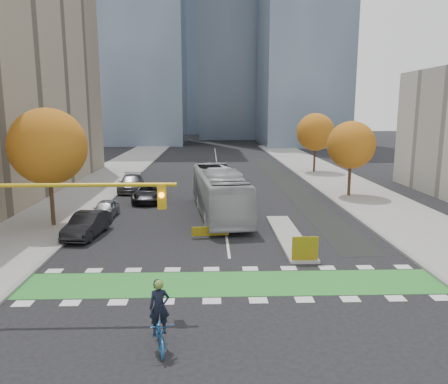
{
  "coord_description": "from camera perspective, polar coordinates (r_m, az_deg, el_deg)",
  "views": [
    {
      "loc": [
        -1.04,
        -17.92,
        8.08
      ],
      "look_at": [
        -0.17,
        8.92,
        3.0
      ],
      "focal_mm": 35.0,
      "sensor_mm": 36.0,
      "label": 1
    }
  ],
  "objects": [
    {
      "name": "ground",
      "position": [
        19.68,
        1.39,
        -13.53
      ],
      "size": [
        300.0,
        300.0,
        0.0
      ],
      "primitive_type": "plane",
      "color": "black",
      "rests_on": "ground"
    },
    {
      "name": "sidewalk_west",
      "position": [
        40.7,
        -19.64,
        -1.26
      ],
      "size": [
        7.0,
        120.0,
        0.15
      ],
      "primitive_type": "cube",
      "color": "gray",
      "rests_on": "ground"
    },
    {
      "name": "bus",
      "position": [
        33.7,
        -0.6,
        -0.02
      ],
      "size": [
        4.5,
        13.21,
        3.61
      ],
      "primitive_type": "imported",
      "rotation": [
        0.0,
        0.0,
        0.12
      ],
      "color": "#A8AFB0",
      "rests_on": "ground"
    },
    {
      "name": "tree_east_near",
      "position": [
        42.12,
        16.28,
        5.91
      ],
      "size": [
        4.4,
        4.4,
        7.08
      ],
      "color": "#332114",
      "rests_on": "ground"
    },
    {
      "name": "parked_car_c",
      "position": [
        44.82,
        -12.06,
        1.13
      ],
      "size": [
        2.58,
        5.68,
        1.61
      ],
      "primitive_type": "imported",
      "rotation": [
        0.0,
        0.0,
        0.06
      ],
      "color": "#49494E",
      "rests_on": "ground"
    },
    {
      "name": "median_island",
      "position": [
        28.53,
        8.45,
        -5.69
      ],
      "size": [
        1.6,
        10.0,
        0.16
      ],
      "primitive_type": "cube",
      "color": "gray",
      "rests_on": "ground"
    },
    {
      "name": "hazard_board",
      "position": [
        23.82,
        10.55,
        -7.27
      ],
      "size": [
        1.4,
        0.12,
        1.3
      ],
      "primitive_type": "cube",
      "color": "yellow",
      "rests_on": "median_island"
    },
    {
      "name": "parked_car_b",
      "position": [
        29.54,
        -17.46,
        -4.1
      ],
      "size": [
        2.24,
        4.9,
        1.56
      ],
      "primitive_type": "imported",
      "rotation": [
        0.0,
        0.0,
        -0.13
      ],
      "color": "black",
      "rests_on": "ground"
    },
    {
      "name": "tower_far",
      "position": [
        161.14,
        -3.1,
        22.12
      ],
      "size": [
        26.0,
        26.0,
        80.0
      ],
      "primitive_type": "cube",
      "color": "#47566B",
      "rests_on": "ground"
    },
    {
      "name": "bike_crossing",
      "position": [
        21.05,
        1.15,
        -11.84
      ],
      "size": [
        20.0,
        3.0,
        0.01
      ],
      "primitive_type": "cube",
      "color": "#2C862D",
      "rests_on": "ground"
    },
    {
      "name": "tower_ne",
      "position": [
        107.31,
        10.27,
        22.33
      ],
      "size": [
        18.0,
        24.0,
        60.0
      ],
      "primitive_type": "cube",
      "color": "#47566B",
      "rests_on": "ground"
    },
    {
      "name": "parked_car_a",
      "position": [
        34.27,
        -15.24,
        -2.17
      ],
      "size": [
        1.62,
        3.92,
        1.33
      ],
      "primitive_type": "imported",
      "rotation": [
        0.0,
        0.0,
        -0.01
      ],
      "color": "#97979C",
      "rests_on": "ground"
    },
    {
      "name": "curb_east",
      "position": [
        40.29,
        14.09,
        -1.07
      ],
      "size": [
        0.3,
        120.0,
        0.16
      ],
      "primitive_type": "cube",
      "color": "gray",
      "rests_on": "ground"
    },
    {
      "name": "tree_west",
      "position": [
        31.95,
        -22.01,
        5.52
      ],
      "size": [
        5.2,
        5.2,
        8.22
      ],
      "color": "#332114",
      "rests_on": "ground"
    },
    {
      "name": "sidewalk_east",
      "position": [
        41.39,
        18.76,
        -1.02
      ],
      "size": [
        7.0,
        120.0,
        0.15
      ],
      "primitive_type": "cube",
      "color": "gray",
      "rests_on": "ground"
    },
    {
      "name": "bike_lane_paint",
      "position": [
        49.34,
        8.14,
        1.18
      ],
      "size": [
        2.5,
        50.0,
        0.01
      ],
      "primitive_type": "cube",
      "color": "black",
      "rests_on": "ground"
    },
    {
      "name": "traffic_signal_west",
      "position": [
        19.15,
        -22.9,
        -2.34
      ],
      "size": [
        8.53,
        0.56,
        5.2
      ],
      "color": "#BF9914",
      "rests_on": "ground"
    },
    {
      "name": "curb_west",
      "position": [
        39.77,
        -14.83,
        -1.26
      ],
      "size": [
        0.3,
        120.0,
        0.16
      ],
      "primitive_type": "cube",
      "color": "gray",
      "rests_on": "ground"
    },
    {
      "name": "tree_east_far",
      "position": [
        57.6,
        11.85,
        7.66
      ],
      "size": [
        4.8,
        4.8,
        7.65
      ],
      "color": "#332114",
      "rests_on": "ground"
    },
    {
      "name": "centre_line",
      "position": [
        58.49,
        -0.82,
        2.77
      ],
      "size": [
        0.15,
        70.0,
        0.01
      ],
      "primitive_type": "cube",
      "color": "silver",
      "rests_on": "ground"
    },
    {
      "name": "parked_car_d",
      "position": [
        39.57,
        -9.75,
        -0.09
      ],
      "size": [
        2.6,
        5.58,
        1.55
      ],
      "primitive_type": "imported",
      "rotation": [
        0.0,
        0.0,
        0.0
      ],
      "color": "black",
      "rests_on": "ground"
    },
    {
      "name": "cyclist",
      "position": [
        15.72,
        -8.37,
        -16.89
      ],
      "size": [
        1.2,
        2.25,
        2.47
      ],
      "rotation": [
        0.0,
        0.0,
        0.22
      ],
      "color": "#1F5792",
      "rests_on": "ground"
    }
  ]
}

